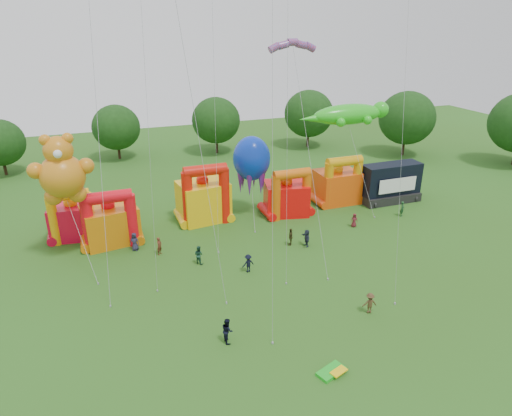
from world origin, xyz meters
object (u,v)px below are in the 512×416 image
object	(u,v)px
bouncy_castle_0	(73,218)
stage_trailer	(391,183)
octopus_kite	(252,172)
spectator_4	(291,237)
bouncy_castle_2	(204,199)
teddy_bear_kite	(70,202)
spectator_0	(135,242)
gecko_kite	(354,141)

from	to	relation	value
bouncy_castle_0	stage_trailer	bearing A→B (deg)	-3.99
bouncy_castle_0	stage_trailer	distance (m)	38.19
octopus_kite	spectator_4	bearing A→B (deg)	-82.74
octopus_kite	stage_trailer	bearing A→B (deg)	-5.77
bouncy_castle_2	teddy_bear_kite	world-z (taller)	teddy_bear_kite
bouncy_castle_2	spectator_4	size ratio (longest dim) A/B	3.82
spectator_4	stage_trailer	bearing A→B (deg)	141.07
bouncy_castle_0	teddy_bear_kite	size ratio (longest dim) A/B	0.46
bouncy_castle_0	bouncy_castle_2	bearing A→B (deg)	-1.39
spectator_0	spectator_4	bearing A→B (deg)	9.07
spectator_0	spectator_4	world-z (taller)	spectator_0
gecko_kite	spectator_4	bearing A→B (deg)	-146.75
gecko_kite	bouncy_castle_0	bearing A→B (deg)	176.31
gecko_kite	spectator_0	xyz separation A→B (m)	(-26.83, -3.16, -7.37)
octopus_kite	spectator_4	xyz separation A→B (m)	(1.12, -8.78, -4.44)
teddy_bear_kite	spectator_4	bearing A→B (deg)	-9.70
teddy_bear_kite	spectator_4	xyz separation A→B (m)	(20.64, -3.53, -5.46)
spectator_4	bouncy_castle_0	bearing A→B (deg)	-85.69
bouncy_castle_0	bouncy_castle_2	size ratio (longest dim) A/B	0.81
bouncy_castle_0	teddy_bear_kite	bearing A→B (deg)	-85.77
octopus_kite	spectator_4	size ratio (longest dim) A/B	5.13
bouncy_castle_2	teddy_bear_kite	xyz separation A→B (m)	(-13.79, -5.74, 3.70)
spectator_4	spectator_0	bearing A→B (deg)	-77.00
bouncy_castle_0	octopus_kite	size ratio (longest dim) A/B	0.60
octopus_kite	spectator_0	xyz separation A→B (m)	(-14.25, -4.43, -4.41)
bouncy_castle_0	gecko_kite	distance (m)	33.19
spectator_4	bouncy_castle_2	bearing A→B (deg)	-114.70
gecko_kite	bouncy_castle_2	bearing A→B (deg)	174.53
octopus_kite	spectator_4	distance (m)	9.90
teddy_bear_kite	spectator_0	world-z (taller)	teddy_bear_kite
stage_trailer	octopus_kite	xyz separation A→B (m)	(-18.12, 1.83, 2.96)
bouncy_castle_2	spectator_4	world-z (taller)	bouncy_castle_2
teddy_bear_kite	stage_trailer	bearing A→B (deg)	5.20
gecko_kite	spectator_4	world-z (taller)	gecko_kite
teddy_bear_kite	gecko_kite	distance (m)	32.41
bouncy_castle_2	stage_trailer	bearing A→B (deg)	-5.54
spectator_0	spectator_4	size ratio (longest dim) A/B	1.03
teddy_bear_kite	spectator_4	size ratio (longest dim) A/B	6.74
bouncy_castle_0	octopus_kite	world-z (taller)	octopus_kite
teddy_bear_kite	spectator_0	distance (m)	7.62
stage_trailer	teddy_bear_kite	xyz separation A→B (m)	(-37.64, -3.43, 3.99)
stage_trailer	gecko_kite	size ratio (longest dim) A/B	0.61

